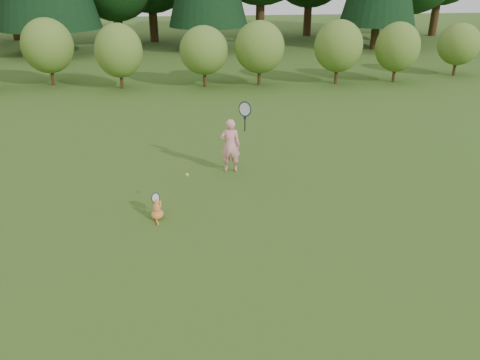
{
  "coord_description": "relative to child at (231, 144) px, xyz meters",
  "views": [
    {
      "loc": [
        -0.97,
        -7.76,
        4.52
      ],
      "look_at": [
        0.2,
        0.8,
        0.7
      ],
      "focal_mm": 35.0,
      "sensor_mm": 36.0,
      "label": 1
    }
  ],
  "objects": [
    {
      "name": "child",
      "position": [
        0.0,
        0.0,
        0.0
      ],
      "size": [
        0.74,
        0.44,
        2.01
      ],
      "rotation": [
        0.0,
        0.0,
        3.04
      ],
      "color": "pink",
      "rests_on": "ground"
    },
    {
      "name": "shrub_row",
      "position": [
        -0.27,
        10.04,
        0.7
      ],
      "size": [
        28.0,
        3.0,
        2.8
      ],
      "primitive_type": null,
      "color": "#4B7424",
      "rests_on": "ground"
    },
    {
      "name": "ground",
      "position": [
        -0.27,
        -2.96,
        -0.7
      ],
      "size": [
        100.0,
        100.0,
        0.0
      ],
      "primitive_type": "plane",
      "color": "#2C5116",
      "rests_on": "ground"
    },
    {
      "name": "tennis_ball",
      "position": [
        -1.12,
        -2.06,
        0.13
      ],
      "size": [
        0.06,
        0.06,
        0.06
      ],
      "color": "yellow",
      "rests_on": "ground"
    },
    {
      "name": "cat",
      "position": [
        -1.76,
        -2.24,
        -0.49
      ],
      "size": [
        0.37,
        0.6,
        0.57
      ],
      "rotation": [
        0.0,
        0.0,
        -0.25
      ],
      "color": "orange",
      "rests_on": "ground"
    }
  ]
}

